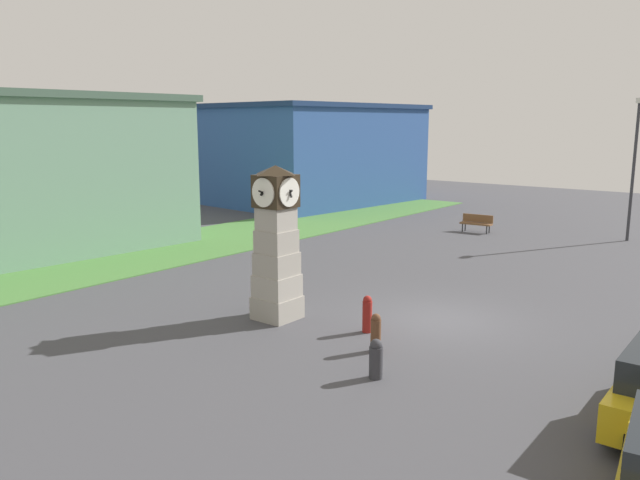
% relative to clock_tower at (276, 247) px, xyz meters
% --- Properties ---
extents(ground_plane, '(78.14, 78.14, 0.00)m').
position_rel_clock_tower_xyz_m(ground_plane, '(2.81, -3.73, -2.11)').
color(ground_plane, '#424247').
extents(clock_tower, '(1.30, 1.29, 4.41)m').
position_rel_clock_tower_xyz_m(clock_tower, '(0.00, 0.00, 0.00)').
color(clock_tower, '#9B958B').
rests_on(clock_tower, ground_plane).
extents(bollard_near_tower, '(0.31, 0.31, 0.90)m').
position_rel_clock_tower_xyz_m(bollard_near_tower, '(-1.82, -4.60, -1.65)').
color(bollard_near_tower, '#333338').
rests_on(bollard_near_tower, ground_plane).
extents(bollard_mid_row, '(0.26, 0.26, 0.97)m').
position_rel_clock_tower_xyz_m(bollard_mid_row, '(-0.45, -3.69, -1.62)').
color(bollard_mid_row, brown).
rests_on(bollard_mid_row, ground_plane).
extents(bollard_far_row, '(0.26, 0.26, 1.01)m').
position_rel_clock_tower_xyz_m(bollard_far_row, '(0.61, -2.71, -1.59)').
color(bollard_far_row, maroon).
rests_on(bollard_far_row, ground_plane).
extents(bench, '(0.66, 1.64, 0.90)m').
position_rel_clock_tower_xyz_m(bench, '(17.03, 1.67, -1.58)').
color(bench, brown).
rests_on(bench, ground_plane).
extents(street_lamp_near_road, '(0.50, 0.24, 6.67)m').
position_rel_clock_tower_xyz_m(street_lamp_near_road, '(19.30, -5.00, 1.73)').
color(street_lamp_near_road, '#333338').
rests_on(street_lamp_near_road, ground_plane).
extents(storefront_low_left, '(14.91, 12.66, 6.79)m').
position_rel_clock_tower_xyz_m(storefront_low_left, '(21.73, 16.73, 1.30)').
color(storefront_low_left, '#2D5193').
rests_on(storefront_low_left, ground_plane).
extents(grass_verge_far, '(46.88, 6.39, 0.04)m').
position_rel_clock_tower_xyz_m(grass_verge_far, '(3.91, 10.60, -2.09)').
color(grass_verge_far, '#477A38').
rests_on(grass_verge_far, ground_plane).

